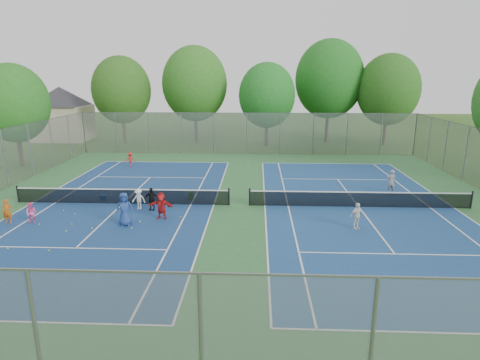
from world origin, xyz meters
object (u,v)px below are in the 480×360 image
at_px(ball_hopper, 191,196).
at_px(ball_crate, 103,198).
at_px(net_right, 359,200).
at_px(net_left, 122,197).
at_px(instructor, 391,182).

bearing_deg(ball_hopper, ball_crate, -178.02).
bearing_deg(net_right, ball_hopper, 174.76).
distance_m(net_right, ball_hopper, 10.08).
distance_m(net_left, ball_crate, 1.67).
xyz_separation_m(net_left, net_right, (14.00, 0.00, 0.00)).
bearing_deg(net_right, net_left, 180.00).
xyz_separation_m(net_left, ball_hopper, (3.96, 0.92, -0.17)).
height_order(net_left, ball_crate, net_left).
relative_size(net_left, ball_crate, 36.08).
bearing_deg(ball_crate, instructor, 7.00).
bearing_deg(ball_hopper, net_right, -5.24).
bearing_deg(net_left, ball_crate, 153.55).
xyz_separation_m(net_right, ball_crate, (-15.47, 0.73, -0.30)).
bearing_deg(ball_hopper, instructor, 9.11).
xyz_separation_m(ball_hopper, instructor, (12.77, 2.05, 0.50)).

